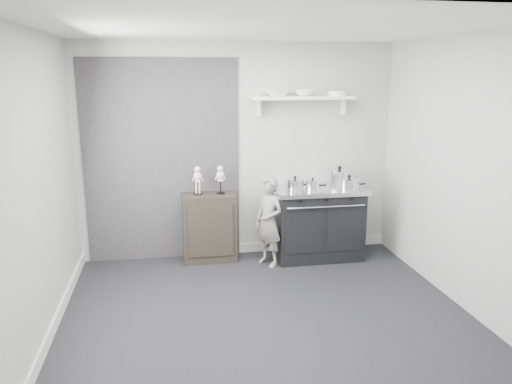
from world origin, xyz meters
TOP-DOWN VIEW (x-y plane):
  - ground at (0.00, 0.00)m, footprint 4.00×4.00m
  - room_shell at (-0.09, 0.15)m, footprint 4.02×3.62m
  - wall_shelf at (0.80, 1.68)m, footprint 1.30×0.26m
  - stove at (0.96, 1.48)m, footprint 1.14×0.71m
  - side_cabinet at (-0.40, 1.61)m, footprint 0.66×0.38m
  - child at (0.30, 1.30)m, footprint 0.44×0.48m
  - pot_front_left at (0.65, 1.40)m, footprint 0.31×0.22m
  - pot_back_right at (1.27, 1.56)m, footprint 0.38×0.30m
  - pot_front_right at (1.30, 1.29)m, footprint 0.35×0.26m
  - pot_front_center at (0.85, 1.33)m, footprint 0.26×0.17m
  - skeleton_full at (-0.53, 1.61)m, footprint 0.11×0.07m
  - skeleton_torso at (-0.25, 1.61)m, footprint 0.11×0.07m
  - bowl_large at (0.47, 1.67)m, footprint 0.30×0.30m
  - bowl_small at (0.81, 1.67)m, footprint 0.25×0.25m
  - plate_stack at (1.23, 1.67)m, footprint 0.24×0.24m

SIDE VIEW (x-z plane):
  - ground at x=0.00m, z-range 0.00..0.00m
  - side_cabinet at x=-0.40m, z-range 0.00..0.86m
  - stove at x=0.96m, z-range 0.00..0.92m
  - child at x=0.30m, z-range 0.00..1.11m
  - pot_front_center at x=0.85m, z-range 0.90..1.06m
  - pot_front_left at x=0.65m, z-range 0.90..1.07m
  - pot_front_right at x=1.30m, z-range 0.90..1.08m
  - pot_back_right at x=1.27m, z-range 0.89..1.14m
  - skeleton_full at x=-0.53m, z-range 0.86..1.26m
  - skeleton_torso at x=-0.25m, z-range 0.86..1.26m
  - room_shell at x=-0.09m, z-range 0.28..2.99m
  - wall_shelf at x=0.80m, z-range 1.89..2.13m
  - plate_stack at x=1.23m, z-range 2.04..2.10m
  - bowl_large at x=0.47m, z-range 2.04..2.11m
  - bowl_small at x=0.81m, z-range 2.04..2.12m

